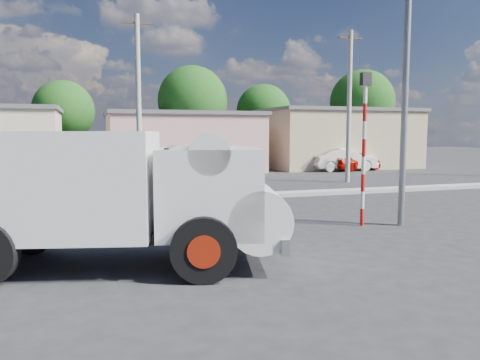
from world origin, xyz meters
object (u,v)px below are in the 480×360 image
object	(u,v)px
bicycle	(244,209)
truck	(118,192)
cyclist	(244,197)
streetlight	(402,51)
traffic_pole	(364,136)
car_cream	(343,160)
car_red	(355,161)

from	to	relation	value
bicycle	truck	bearing A→B (deg)	112.53
cyclist	bicycle	bearing A→B (deg)	-0.00
bicycle	cyclist	bearing A→B (deg)	-0.00
cyclist	streetlight	world-z (taller)	streetlight
traffic_pole	streetlight	xyz separation A→B (m)	(0.94, -0.30, 2.37)
bicycle	traffic_pole	world-z (taller)	traffic_pole
car_cream	car_red	distance (m)	0.93
truck	streetlight	xyz separation A→B (m)	(7.86, 1.75, 3.46)
truck	cyclist	size ratio (longest dim) A/B	4.21
truck	streetlight	world-z (taller)	streetlight
car_cream	traffic_pole	xyz separation A→B (m)	(-9.43, -17.17, 1.82)
truck	car_cream	bearing A→B (deg)	63.45
cyclist	car_red	distance (m)	20.90
truck	bicycle	xyz separation A→B (m)	(3.73, 3.28, -1.05)
bicycle	streetlight	world-z (taller)	streetlight
car_red	traffic_pole	size ratio (longest dim) A/B	0.92
truck	cyclist	xyz separation A→B (m)	(3.73, 3.28, -0.68)
truck	streetlight	distance (m)	8.77
truck	car_red	bearing A→B (deg)	61.85
bicycle	streetlight	distance (m)	6.30
cyclist	traffic_pole	world-z (taller)	traffic_pole
car_cream	streetlight	bearing A→B (deg)	154.07
car_cream	car_red	size ratio (longest dim) A/B	1.19
streetlight	cyclist	bearing A→B (deg)	159.75
traffic_pole	streetlight	bearing A→B (deg)	-17.73
bicycle	cyclist	xyz separation A→B (m)	(0.00, 0.00, 0.37)
truck	traffic_pole	size ratio (longest dim) A/B	1.59
truck	streetlight	size ratio (longest dim) A/B	0.77
cyclist	streetlight	size ratio (longest dim) A/B	0.18
cyclist	traffic_pole	bearing A→B (deg)	-129.73
bicycle	car_cream	bearing A→B (deg)	-57.14
car_cream	car_red	xyz separation A→B (m)	(0.92, -0.03, -0.10)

